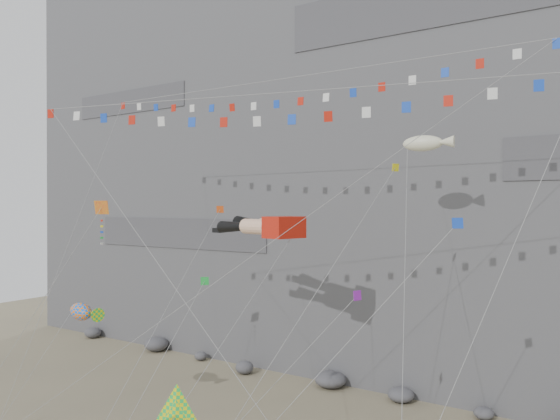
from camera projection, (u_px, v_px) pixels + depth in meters
name	position (u px, v px, depth m)	size (l,w,h in m)	color
cliff	(399.00, 107.00, 56.64)	(80.00, 28.00, 50.00)	slate
talus_boulders	(330.00, 380.00, 44.33)	(60.00, 3.00, 1.20)	#58575C
legs_kite	(263.00, 226.00, 37.14)	(8.14, 19.44, 21.31)	red
flag_banner_upper	(288.00, 78.00, 36.79)	(32.54, 13.15, 29.98)	red
flag_banner_lower	(274.00, 94.00, 29.37)	(29.05, 8.05, 23.20)	red
harlequin_kite	(101.00, 208.00, 37.03)	(6.72, 7.85, 17.08)	red
fish_windsock	(81.00, 312.00, 37.56)	(4.52, 6.04, 9.25)	orange
delta_kite	(176.00, 414.00, 24.23)	(2.54, 4.77, 7.43)	yellow
blimp_windsock	(423.00, 144.00, 35.01)	(5.85, 14.98, 23.78)	#F0EDC5
small_kite_a	(218.00, 214.00, 38.82)	(3.04, 15.77, 21.06)	#D64812
small_kite_b	(355.00, 298.00, 30.49)	(5.99, 12.85, 16.46)	purple
small_kite_c	(203.00, 285.00, 32.33)	(1.22, 10.65, 14.35)	green
small_kite_d	(390.00, 176.00, 31.90)	(6.06, 14.41, 22.58)	yellow
small_kite_e	(453.00, 228.00, 26.28)	(10.67, 10.19, 19.60)	blue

